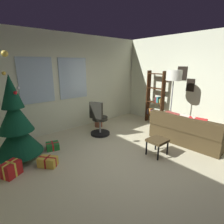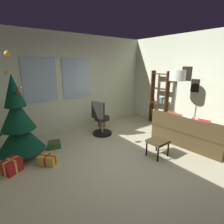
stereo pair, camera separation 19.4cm
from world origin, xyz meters
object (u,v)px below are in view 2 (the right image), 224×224
object	(u,v)px
gift_box_green	(54,145)
gift_box_gold	(48,160)
holiday_tree	(18,124)
floor_lamp	(177,79)
office_chair	(101,122)
footstool	(158,143)
bookshelf	(159,101)
potted_plant	(100,118)
gift_box_red	(12,166)
couch	(197,133)

from	to	relation	value
gift_box_green	gift_box_gold	bearing A→B (deg)	-119.04
holiday_tree	floor_lamp	distance (m)	4.06
gift_box_green	office_chair	distance (m)	1.42
footstool	floor_lamp	bearing A→B (deg)	21.62
gift_box_green	bookshelf	bearing A→B (deg)	-6.17
potted_plant	office_chair	bearing A→B (deg)	-121.79
bookshelf	gift_box_red	bearing A→B (deg)	-178.06
gift_box_red	gift_box_green	xyz separation A→B (m)	(0.99, 0.53, -0.06)
footstool	office_chair	world-z (taller)	office_chair
gift_box_red	gift_box_gold	xyz separation A→B (m)	(0.63, -0.12, -0.04)
gift_box_gold	floor_lamp	size ratio (longest dim) A/B	0.22
footstool	potted_plant	distance (m)	2.39
holiday_tree	gift_box_gold	size ratio (longest dim) A/B	5.45
couch	bookshelf	distance (m)	1.73
holiday_tree	gift_box_gold	distance (m)	1.00
gift_box_green	office_chair	bearing A→B (deg)	-1.37
couch	footstool	size ratio (longest dim) A/B	4.51
holiday_tree	office_chair	xyz separation A→B (m)	(2.09, -0.03, -0.36)
footstool	floor_lamp	distance (m)	1.93
footstool	bookshelf	bearing A→B (deg)	38.19
office_chair	bookshelf	xyz separation A→B (m)	(2.14, -0.35, 0.38)
gift_box_gold	bookshelf	world-z (taller)	bookshelf
gift_box_red	gift_box_gold	size ratio (longest dim) A/B	0.92
footstool	holiday_tree	world-z (taller)	holiday_tree
gift_box_green	potted_plant	distance (m)	1.87
couch	holiday_tree	world-z (taller)	holiday_tree
gift_box_red	potted_plant	distance (m)	2.98
gift_box_green	bookshelf	size ratio (longest dim) A/B	0.20
footstool	potted_plant	world-z (taller)	potted_plant
couch	office_chair	size ratio (longest dim) A/B	1.85
holiday_tree	gift_box_red	bearing A→B (deg)	-117.86
office_chair	floor_lamp	xyz separation A→B (m)	(1.66, -1.24, 1.21)
bookshelf	floor_lamp	world-z (taller)	floor_lamp
couch	floor_lamp	xyz separation A→B (m)	(-0.04, 0.70, 1.33)
footstool	floor_lamp	world-z (taller)	floor_lamp
gift_box_red	floor_lamp	size ratio (longest dim) A/B	0.21
gift_box_green	bookshelf	world-z (taller)	bookshelf
footstool	holiday_tree	distance (m)	3.05
gift_box_gold	floor_lamp	xyz separation A→B (m)	(3.41, -0.62, 1.51)
gift_box_gold	gift_box_red	bearing A→B (deg)	169.57
couch	potted_plant	world-z (taller)	couch
holiday_tree	gift_box_red	size ratio (longest dim) A/B	5.93
office_chair	potted_plant	xyz separation A→B (m)	(0.38, 0.62, -0.13)
gift_box_red	potted_plant	xyz separation A→B (m)	(2.76, 1.12, 0.13)
holiday_tree	gift_box_red	xyz separation A→B (m)	(-0.28, -0.54, -0.63)
couch	bookshelf	size ratio (longest dim) A/B	1.04
office_chair	floor_lamp	world-z (taller)	floor_lamp
gift_box_green	footstool	bearing A→B (deg)	-46.49
gift_box_gold	bookshelf	size ratio (longest dim) A/B	0.23
gift_box_green	gift_box_gold	xyz separation A→B (m)	(-0.36, -0.65, 0.02)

